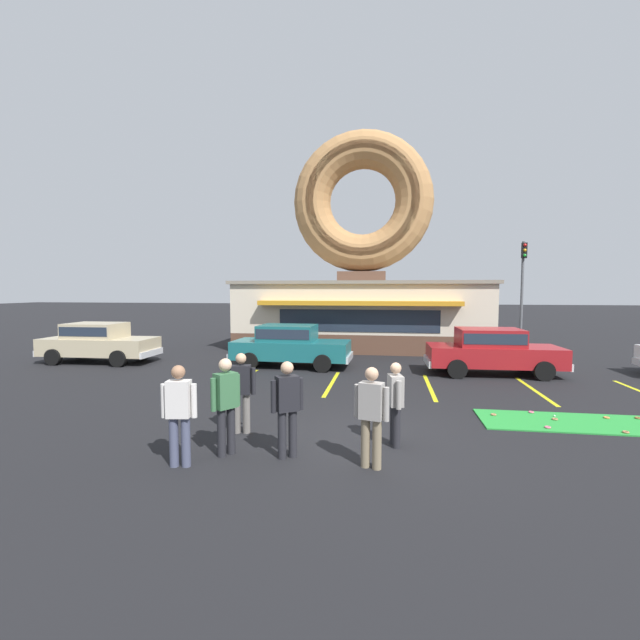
{
  "coord_description": "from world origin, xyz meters",
  "views": [
    {
      "loc": [
        0.43,
        -8.17,
        2.95
      ],
      "look_at": [
        -1.63,
        5.0,
        2.0
      ],
      "focal_mm": 24.0,
      "sensor_mm": 36.0,
      "label": 1
    }
  ],
  "objects_px": {
    "car_red": "(492,350)",
    "pedestrian_leather_jacket_man": "(395,400)",
    "pedestrian_hooded_kid": "(179,410)",
    "pedestrian_clipboard_woman": "(241,389)",
    "car_champagne": "(98,341)",
    "golf_ball": "(555,416)",
    "traffic_light_pole": "(523,277)",
    "trash_bin": "(250,341)",
    "car_teal": "(290,344)",
    "pedestrian_blue_sweater_man": "(226,401)",
    "pedestrian_beanie_man": "(371,412)",
    "pedestrian_crossing_woman": "(287,404)"
  },
  "relations": [
    {
      "from": "car_teal",
      "to": "trash_bin",
      "type": "relative_size",
      "value": 4.72
    },
    {
      "from": "trash_bin",
      "to": "traffic_light_pole",
      "type": "bearing_deg",
      "value": 27.19
    },
    {
      "from": "pedestrian_leather_jacket_man",
      "to": "trash_bin",
      "type": "xyz_separation_m",
      "value": [
        -6.65,
        11.6,
        -0.38
      ]
    },
    {
      "from": "pedestrian_blue_sweater_man",
      "to": "car_red",
      "type": "bearing_deg",
      "value": 52.48
    },
    {
      "from": "pedestrian_crossing_woman",
      "to": "traffic_light_pole",
      "type": "height_order",
      "value": "traffic_light_pole"
    },
    {
      "from": "car_red",
      "to": "pedestrian_leather_jacket_man",
      "type": "distance_m",
      "value": 8.2
    },
    {
      "from": "car_teal",
      "to": "pedestrian_hooded_kid",
      "type": "bearing_deg",
      "value": -88.44
    },
    {
      "from": "car_red",
      "to": "pedestrian_clipboard_woman",
      "type": "xyz_separation_m",
      "value": [
        -6.55,
        -7.19,
        0.05
      ]
    },
    {
      "from": "car_champagne",
      "to": "pedestrian_hooded_kid",
      "type": "relative_size",
      "value": 2.69
    },
    {
      "from": "car_red",
      "to": "trash_bin",
      "type": "xyz_separation_m",
      "value": [
        -10.09,
        4.16,
        -0.37
      ]
    },
    {
      "from": "car_teal",
      "to": "car_red",
      "type": "bearing_deg",
      "value": -2.96
    },
    {
      "from": "golf_ball",
      "to": "trash_bin",
      "type": "bearing_deg",
      "value": 138.07
    },
    {
      "from": "pedestrian_blue_sweater_man",
      "to": "car_champagne",
      "type": "bearing_deg",
      "value": 135.79
    },
    {
      "from": "car_teal",
      "to": "traffic_light_pole",
      "type": "distance_m",
      "value": 16.38
    },
    {
      "from": "pedestrian_blue_sweater_man",
      "to": "pedestrian_leather_jacket_man",
      "type": "bearing_deg",
      "value": 17.2
    },
    {
      "from": "pedestrian_hooded_kid",
      "to": "pedestrian_clipboard_woman",
      "type": "bearing_deg",
      "value": 75.53
    },
    {
      "from": "pedestrian_leather_jacket_man",
      "to": "pedestrian_beanie_man",
      "type": "bearing_deg",
      "value": -110.8
    },
    {
      "from": "car_teal",
      "to": "pedestrian_blue_sweater_man",
      "type": "distance_m",
      "value": 8.78
    },
    {
      "from": "pedestrian_leather_jacket_man",
      "to": "traffic_light_pole",
      "type": "xyz_separation_m",
      "value": [
        7.79,
        19.02,
        2.83
      ]
    },
    {
      "from": "pedestrian_blue_sweater_man",
      "to": "pedestrian_crossing_woman",
      "type": "height_order",
      "value": "pedestrian_blue_sweater_man"
    },
    {
      "from": "car_red",
      "to": "pedestrian_hooded_kid",
      "type": "relative_size",
      "value": 2.69
    },
    {
      "from": "car_champagne",
      "to": "traffic_light_pole",
      "type": "bearing_deg",
      "value": 30.36
    },
    {
      "from": "pedestrian_beanie_man",
      "to": "pedestrian_crossing_woman",
      "type": "distance_m",
      "value": 1.48
    },
    {
      "from": "golf_ball",
      "to": "traffic_light_pole",
      "type": "xyz_separation_m",
      "value": [
        4.12,
        16.68,
        3.66
      ]
    },
    {
      "from": "golf_ball",
      "to": "pedestrian_clipboard_woman",
      "type": "distance_m",
      "value": 7.14
    },
    {
      "from": "trash_bin",
      "to": "pedestrian_crossing_woman",
      "type": "bearing_deg",
      "value": -69.08
    },
    {
      "from": "car_champagne",
      "to": "pedestrian_crossing_woman",
      "type": "relative_size",
      "value": 2.69
    },
    {
      "from": "car_champagne",
      "to": "pedestrian_hooded_kid",
      "type": "xyz_separation_m",
      "value": [
        8.17,
        -9.1,
        0.08
      ]
    },
    {
      "from": "pedestrian_crossing_woman",
      "to": "car_red",
      "type": "bearing_deg",
      "value": 57.36
    },
    {
      "from": "car_red",
      "to": "car_champagne",
      "type": "relative_size",
      "value": 1.0
    },
    {
      "from": "pedestrian_blue_sweater_man",
      "to": "pedestrian_clipboard_woman",
      "type": "xyz_separation_m",
      "value": [
        -0.13,
        1.18,
        -0.05
      ]
    },
    {
      "from": "pedestrian_blue_sweater_man",
      "to": "pedestrian_clipboard_woman",
      "type": "height_order",
      "value": "pedestrian_blue_sweater_man"
    },
    {
      "from": "golf_ball",
      "to": "pedestrian_crossing_woman",
      "type": "height_order",
      "value": "pedestrian_crossing_woman"
    },
    {
      "from": "golf_ball",
      "to": "trash_bin",
      "type": "height_order",
      "value": "trash_bin"
    },
    {
      "from": "pedestrian_hooded_kid",
      "to": "pedestrian_leather_jacket_man",
      "type": "xyz_separation_m",
      "value": [
        3.56,
        1.51,
        -0.08
      ]
    },
    {
      "from": "pedestrian_crossing_woman",
      "to": "pedestrian_leather_jacket_man",
      "type": "bearing_deg",
      "value": 24.75
    },
    {
      "from": "car_red",
      "to": "pedestrian_leather_jacket_man",
      "type": "bearing_deg",
      "value": -114.82
    },
    {
      "from": "trash_bin",
      "to": "car_teal",
      "type": "bearing_deg",
      "value": -53.25
    },
    {
      "from": "pedestrian_blue_sweater_man",
      "to": "trash_bin",
      "type": "height_order",
      "value": "pedestrian_blue_sweater_man"
    },
    {
      "from": "traffic_light_pole",
      "to": "golf_ball",
      "type": "bearing_deg",
      "value": -103.89
    },
    {
      "from": "car_teal",
      "to": "pedestrian_leather_jacket_man",
      "type": "height_order",
      "value": "car_teal"
    },
    {
      "from": "car_red",
      "to": "car_champagne",
      "type": "bearing_deg",
      "value": 179.45
    },
    {
      "from": "car_champagne",
      "to": "pedestrian_blue_sweater_man",
      "type": "distance_m",
      "value": 12.21
    },
    {
      "from": "golf_ball",
      "to": "car_champagne",
      "type": "height_order",
      "value": "car_champagne"
    },
    {
      "from": "trash_bin",
      "to": "golf_ball",
      "type": "bearing_deg",
      "value": -41.93
    },
    {
      "from": "pedestrian_clipboard_woman",
      "to": "car_red",
      "type": "bearing_deg",
      "value": 47.66
    },
    {
      "from": "pedestrian_hooded_kid",
      "to": "pedestrian_crossing_woman",
      "type": "bearing_deg",
      "value": 20.94
    },
    {
      "from": "golf_ball",
      "to": "pedestrian_hooded_kid",
      "type": "xyz_separation_m",
      "value": [
        -7.23,
        -3.85,
        0.9
      ]
    },
    {
      "from": "pedestrian_clipboard_woman",
      "to": "trash_bin",
      "type": "xyz_separation_m",
      "value": [
        -3.54,
        11.35,
        -0.42
      ]
    },
    {
      "from": "pedestrian_leather_jacket_man",
      "to": "pedestrian_beanie_man",
      "type": "relative_size",
      "value": 0.94
    }
  ]
}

